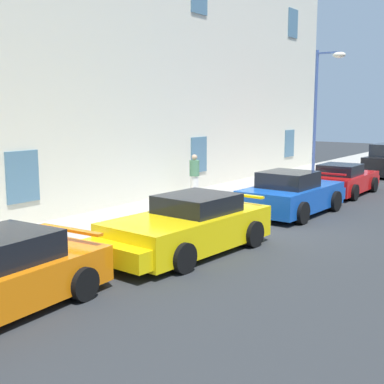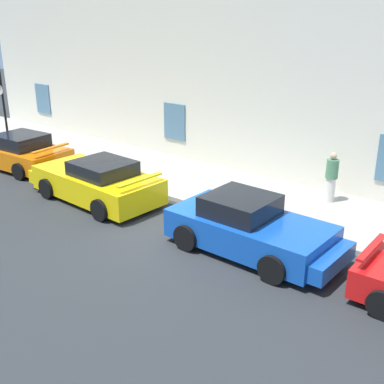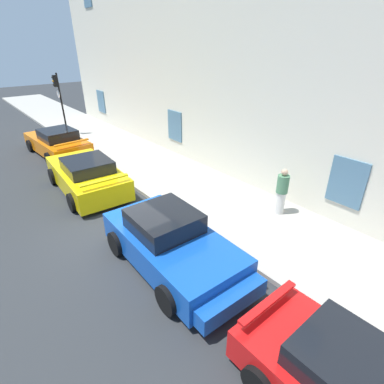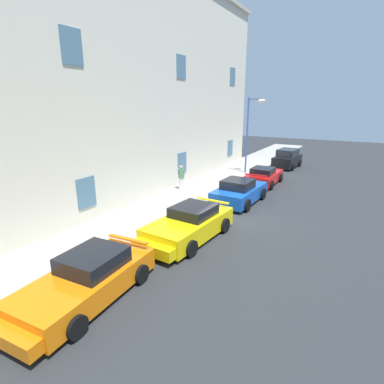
# 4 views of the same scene
# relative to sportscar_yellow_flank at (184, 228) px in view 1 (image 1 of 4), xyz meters

# --- Properties ---
(ground_plane) EXTENTS (80.00, 80.00, 0.00)m
(ground_plane) POSITION_rel_sportscar_yellow_flank_xyz_m (3.58, -0.45, -0.62)
(ground_plane) COLOR #2B2D30
(sidewalk) EXTENTS (60.00, 3.79, 0.14)m
(sidewalk) POSITION_rel_sportscar_yellow_flank_xyz_m (3.58, 3.32, -0.55)
(sidewalk) COLOR #A8A399
(sidewalk) RESTS_ON ground
(building_facade) EXTENTS (33.23, 4.71, 14.12)m
(building_facade) POSITION_rel_sportscar_yellow_flank_xyz_m (3.58, 7.32, 6.45)
(building_facade) COLOR beige
(building_facade) RESTS_ON ground
(sportscar_yellow_flank) EXTENTS (5.04, 2.48, 1.41)m
(sportscar_yellow_flank) POSITION_rel_sportscar_yellow_flank_xyz_m (0.00, 0.00, 0.00)
(sportscar_yellow_flank) COLOR yellow
(sportscar_yellow_flank) RESTS_ON ground
(sportscar_white_middle) EXTENTS (4.63, 2.34, 1.47)m
(sportscar_white_middle) POSITION_rel_sportscar_yellow_flank_xyz_m (6.20, -0.06, 0.02)
(sportscar_white_middle) COLOR #144CB2
(sportscar_white_middle) RESTS_ON ground
(sportscar_tail_end) EXTENTS (4.50, 2.10, 1.28)m
(sportscar_tail_end) POSITION_rel_sportscar_yellow_flank_xyz_m (11.19, -0.00, -0.06)
(sportscar_tail_end) COLOR red
(sportscar_tail_end) RESTS_ON ground
(street_lamp) EXTENTS (0.44, 1.42, 6.09)m
(street_lamp) POSITION_rel_sportscar_yellow_flank_xyz_m (13.57, 1.95, 3.68)
(street_lamp) COLOR #3F5999
(street_lamp) RESTS_ON sidewalk
(pedestrian_admiring) EXTENTS (0.55, 0.55, 1.63)m
(pedestrian_admiring) POSITION_rel_sportscar_yellow_flank_xyz_m (6.40, 4.27, 0.34)
(pedestrian_admiring) COLOR silver
(pedestrian_admiring) RESTS_ON sidewalk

